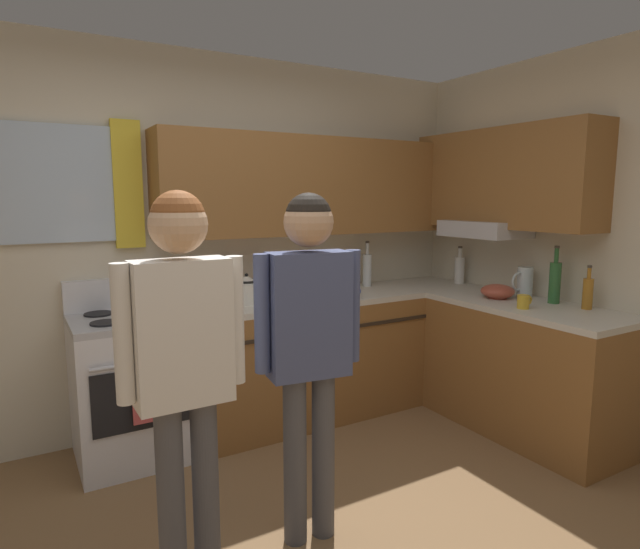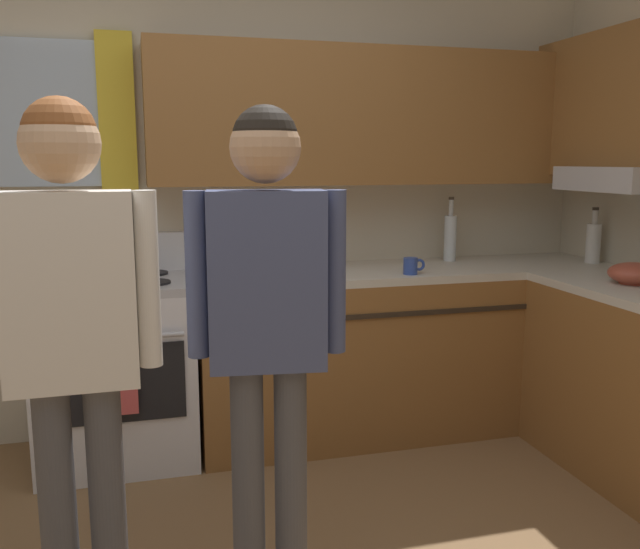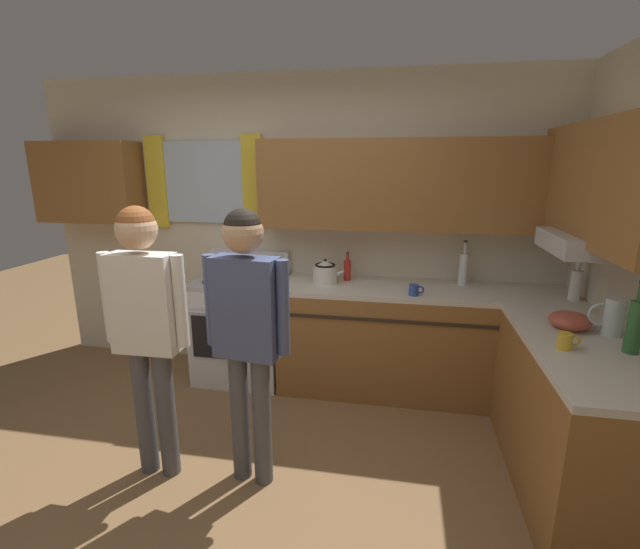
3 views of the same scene
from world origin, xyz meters
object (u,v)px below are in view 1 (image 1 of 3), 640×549
(bottle_sauce_red, at_px, (262,285))
(bottle_wine_green, at_px, (555,281))
(stovetop_kettle, at_px, (247,289))
(adult_in_plaid, at_px, (309,328))
(water_pitcher, at_px, (524,282))
(bottle_milk_white, at_px, (459,269))
(mug_mustard_yellow, at_px, (524,302))
(stove_oven, at_px, (138,383))
(adult_left, at_px, (183,348))
(bottle_tall_clear, at_px, (367,269))
(mixing_bowl, at_px, (498,292))
(bottle_oil_amber, at_px, (588,293))
(mug_cobalt_blue, at_px, (352,292))

(bottle_sauce_red, relative_size, bottle_wine_green, 0.62)
(stovetop_kettle, xyz_separation_m, adult_in_plaid, (-0.23, -1.27, 0.04))
(adult_in_plaid, bearing_deg, bottle_wine_green, 5.96)
(stovetop_kettle, distance_m, water_pitcher, 1.98)
(bottle_milk_white, bearing_deg, mug_mustard_yellow, -111.28)
(stove_oven, xyz_separation_m, bottle_milk_white, (2.60, -0.12, 0.55))
(water_pitcher, xyz_separation_m, adult_left, (-2.63, -0.51, 0.03))
(bottle_tall_clear, relative_size, adult_in_plaid, 0.22)
(stove_oven, distance_m, water_pitcher, 2.74)
(mug_mustard_yellow, relative_size, water_pitcher, 0.55)
(bottle_sauce_red, distance_m, water_pitcher, 1.89)
(stove_oven, height_order, bottle_sauce_red, bottle_sauce_red)
(stovetop_kettle, bearing_deg, mixing_bowl, -24.57)
(stove_oven, relative_size, bottle_sauce_red, 4.48)
(stove_oven, bearing_deg, bottle_tall_clear, 4.86)
(bottle_wine_green, distance_m, adult_in_plaid, 2.05)
(adult_in_plaid, bearing_deg, bottle_sauce_red, 74.33)
(adult_in_plaid, bearing_deg, bottle_oil_amber, -0.55)
(stovetop_kettle, bearing_deg, bottle_wine_green, -30.30)
(mixing_bowl, bearing_deg, stovetop_kettle, 155.43)
(bottle_sauce_red, height_order, mug_mustard_yellow, bottle_sauce_red)
(bottle_wine_green, xyz_separation_m, adult_left, (-2.62, -0.26, -0.01))
(water_pitcher, bearing_deg, bottle_oil_amber, -88.36)
(bottle_wine_green, distance_m, mug_mustard_yellow, 0.34)
(mixing_bowl, bearing_deg, bottle_oil_amber, -69.38)
(mug_cobalt_blue, height_order, mug_mustard_yellow, mug_mustard_yellow)
(bottle_oil_amber, distance_m, adult_in_plaid, 2.05)
(adult_in_plaid, bearing_deg, bottle_milk_white, 28.83)
(water_pitcher, bearing_deg, stove_oven, 162.49)
(mug_mustard_yellow, distance_m, adult_left, 2.32)
(adult_left, bearing_deg, bottle_tall_clear, 37.39)
(mug_mustard_yellow, height_order, stovetop_kettle, stovetop_kettle)
(bottle_oil_amber, xyz_separation_m, adult_in_plaid, (-2.05, 0.02, 0.02))
(bottle_sauce_red, distance_m, mixing_bowl, 1.69)
(adult_left, height_order, adult_in_plaid, adult_left)
(bottle_milk_white, bearing_deg, adult_left, -155.97)
(bottle_oil_amber, height_order, mug_mustard_yellow, bottle_oil_amber)
(bottle_oil_amber, bearing_deg, bottle_wine_green, 93.89)
(bottle_oil_amber, distance_m, water_pitcher, 0.48)
(stove_oven, bearing_deg, mug_cobalt_blue, -8.44)
(bottle_sauce_red, relative_size, mixing_bowl, 1.04)
(mug_mustard_yellow, height_order, adult_in_plaid, adult_in_plaid)
(adult_in_plaid, bearing_deg, mug_cobalt_blue, 48.16)
(bottle_tall_clear, height_order, water_pitcher, bottle_tall_clear)
(bottle_sauce_red, distance_m, adult_in_plaid, 1.45)
(mug_cobalt_blue, height_order, adult_left, adult_left)
(bottle_oil_amber, bearing_deg, adult_left, -179.46)
(mixing_bowl, height_order, adult_in_plaid, adult_in_plaid)
(mug_mustard_yellow, relative_size, adult_left, 0.07)
(mug_mustard_yellow, bearing_deg, bottle_milk_white, 68.72)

